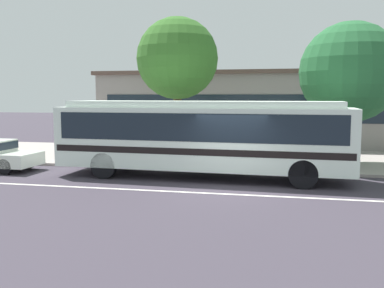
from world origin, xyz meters
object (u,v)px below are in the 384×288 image
(street_tree_near_stop, at_px, (177,59))
(pedestrian_standing_by_tree, at_px, (287,145))
(transit_bus, at_px, (202,133))
(pedestrian_waiting_near_sign, at_px, (163,140))
(pedestrian_walking_along_curb, at_px, (351,144))
(street_tree_mid_block, at_px, (350,72))

(street_tree_near_stop, bearing_deg, pedestrian_standing_by_tree, -20.11)
(transit_bus, distance_m, pedestrian_waiting_near_sign, 4.16)
(pedestrian_standing_by_tree, xyz_separation_m, street_tree_near_stop, (-5.21, 1.91, 3.79))
(pedestrian_standing_by_tree, bearing_deg, street_tree_near_stop, 159.89)
(pedestrian_standing_by_tree, bearing_deg, pedestrian_walking_along_curb, 21.88)
(pedestrian_walking_along_curb, distance_m, pedestrian_standing_by_tree, 2.94)
(transit_bus, bearing_deg, pedestrian_waiting_near_sign, 127.68)
(street_tree_near_stop, relative_size, street_tree_mid_block, 1.09)
(pedestrian_waiting_near_sign, xyz_separation_m, street_tree_mid_block, (8.31, 0.58, 3.09))
(transit_bus, distance_m, pedestrian_walking_along_curb, 6.85)
(street_tree_mid_block, bearing_deg, transit_bus, -146.53)
(pedestrian_waiting_near_sign, bearing_deg, street_tree_mid_block, 4.01)
(street_tree_near_stop, xyz_separation_m, street_tree_mid_block, (7.83, -0.38, -0.74))
(pedestrian_waiting_near_sign, relative_size, street_tree_mid_block, 0.26)
(transit_bus, distance_m, pedestrian_standing_by_tree, 3.98)
(transit_bus, relative_size, pedestrian_walking_along_curb, 6.72)
(transit_bus, xyz_separation_m, street_tree_mid_block, (5.80, 3.83, 2.45))
(transit_bus, distance_m, street_tree_near_stop, 5.66)
(street_tree_mid_block, bearing_deg, pedestrian_waiting_near_sign, -175.99)
(pedestrian_standing_by_tree, distance_m, street_tree_mid_block, 4.30)
(pedestrian_waiting_near_sign, height_order, street_tree_mid_block, street_tree_mid_block)
(pedestrian_walking_along_curb, relative_size, street_tree_mid_block, 0.27)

